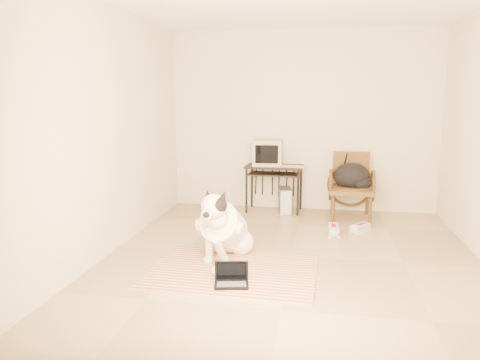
% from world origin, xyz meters
% --- Properties ---
extents(floor, '(4.50, 4.50, 0.00)m').
position_xyz_m(floor, '(0.00, 0.00, 0.00)').
color(floor, tan).
rests_on(floor, ground).
extents(wall_back, '(4.50, 0.00, 4.50)m').
position_xyz_m(wall_back, '(0.00, 2.25, 1.35)').
color(wall_back, beige).
rests_on(wall_back, floor).
extents(wall_front, '(4.50, 0.00, 4.50)m').
position_xyz_m(wall_front, '(0.00, -2.25, 1.35)').
color(wall_front, beige).
rests_on(wall_front, floor).
extents(wall_left, '(0.00, 4.50, 4.50)m').
position_xyz_m(wall_left, '(-2.00, 0.00, 1.35)').
color(wall_left, beige).
rests_on(wall_left, floor).
extents(rug, '(1.69, 1.31, 0.02)m').
position_xyz_m(rug, '(-0.55, -0.56, 0.01)').
color(rug, '#CF4C1F').
rests_on(rug, floor).
extents(dog, '(0.55, 1.16, 0.83)m').
position_xyz_m(dog, '(-0.72, -0.19, 0.33)').
color(dog, silver).
rests_on(dog, rug).
extents(laptop, '(0.35, 0.28, 0.22)m').
position_xyz_m(laptop, '(-0.50, -0.91, 0.07)').
color(laptop, black).
rests_on(laptop, rug).
extents(computer_desk, '(0.87, 0.52, 0.70)m').
position_xyz_m(computer_desk, '(-0.40, 1.97, 0.60)').
color(computer_desk, black).
rests_on(computer_desk, floor).
extents(crt_monitor, '(0.45, 0.43, 0.38)m').
position_xyz_m(crt_monitor, '(-0.50, 2.00, 0.89)').
color(crt_monitor, tan).
rests_on(crt_monitor, computer_desk).
extents(desk_keyboard, '(0.36, 0.15, 0.02)m').
position_xyz_m(desk_keyboard, '(-0.11, 1.87, 0.71)').
color(desk_keyboard, tan).
rests_on(desk_keyboard, computer_desk).
extents(pc_tower, '(0.23, 0.42, 0.37)m').
position_xyz_m(pc_tower, '(-0.23, 1.94, 0.19)').
color(pc_tower, '#504F52').
rests_on(pc_tower, floor).
extents(rattan_chair, '(0.61, 0.59, 0.92)m').
position_xyz_m(rattan_chair, '(0.72, 1.83, 0.46)').
color(rattan_chair, brown).
rests_on(rattan_chair, floor).
extents(backpack, '(0.53, 0.42, 0.37)m').
position_xyz_m(backpack, '(0.74, 1.75, 0.60)').
color(backpack, black).
rests_on(backpack, rattan_chair).
extents(sneaker_left, '(0.14, 0.33, 0.12)m').
position_xyz_m(sneaker_left, '(0.47, 0.91, 0.05)').
color(sneaker_left, silver).
rests_on(sneaker_left, floor).
extents(sneaker_right, '(0.29, 0.31, 0.11)m').
position_xyz_m(sneaker_right, '(0.81, 1.07, 0.05)').
color(sneaker_right, silver).
rests_on(sneaker_right, floor).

